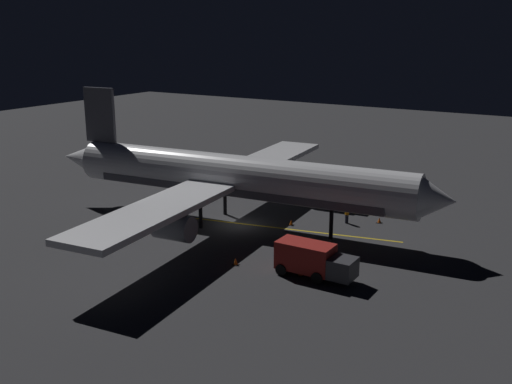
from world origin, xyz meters
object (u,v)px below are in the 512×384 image
Objects in this scene: ground_crew_worker at (347,214)px; traffic_cone_under_wing at (291,223)px; traffic_cone_far at (236,262)px; traffic_cone_near_right at (379,220)px; catering_truck at (327,194)px; baggage_truck at (312,260)px; airliner at (232,178)px; traffic_cone_near_left at (300,272)px.

ground_crew_worker reaches higher than traffic_cone_under_wing.
traffic_cone_under_wing is 10.98m from traffic_cone_far.
traffic_cone_under_wing is at bearing -175.18° from traffic_cone_far.
ground_crew_worker is at bearing -56.94° from traffic_cone_near_right.
catering_truck reaches higher than ground_crew_worker.
traffic_cone_far is at bearing -80.27° from baggage_truck.
airliner is 73.84× the size of traffic_cone_under_wing.
traffic_cone_far is (10.94, 0.92, 0.00)m from traffic_cone_under_wing.
baggage_truck reaches higher than traffic_cone_near_left.
traffic_cone_far is (8.37, 5.92, -4.28)m from airliner.
traffic_cone_far is (0.77, -5.32, 0.00)m from traffic_cone_near_left.
catering_truck is at bearing 152.99° from airliner.
traffic_cone_under_wing is at bearing -53.97° from traffic_cone_near_right.
catering_truck is (-17.46, -6.89, -0.03)m from baggage_truck.
catering_truck is 7.65m from traffic_cone_under_wing.
catering_truck is at bearing -136.37° from ground_crew_worker.
catering_truck is at bearing 178.66° from traffic_cone_under_wing.
baggage_truck reaches higher than traffic_cone_under_wing.
catering_truck is 10.91× the size of traffic_cone_far.
traffic_cone_near_right is at bearing 69.09° from catering_truck.
traffic_cone_under_wing is (-10.17, -6.24, 0.00)m from traffic_cone_near_left.
traffic_cone_near_right is (-1.71, 2.63, -0.64)m from ground_crew_worker.
traffic_cone_near_right is at bearing 122.54° from airliner.
ground_crew_worker reaches higher than traffic_cone_near_right.
traffic_cone_under_wing and traffic_cone_far have the same top height.
traffic_cone_far is (14.23, -3.33, -0.64)m from ground_crew_worker.
traffic_cone_near_right is (-15.18, 0.65, 0.00)m from traffic_cone_near_left.
airliner reaches higher than traffic_cone_near_right.
traffic_cone_under_wing is at bearing -52.24° from ground_crew_worker.
traffic_cone_far is (18.51, 0.75, -1.04)m from catering_truck.
airliner reaches higher than traffic_cone_under_wing.
traffic_cone_near_right is 17.03m from traffic_cone_far.
baggage_truck is 1.01× the size of catering_truck.
catering_truck is (-10.14, 5.17, -3.25)m from airliner.
airliner is 6.77× the size of catering_truck.
baggage_truck is 12.20m from traffic_cone_under_wing.
catering_truck reaches higher than traffic_cone_near_left.
traffic_cone_near_left is (13.46, 1.98, -0.64)m from ground_crew_worker.
catering_truck is 10.91× the size of traffic_cone_under_wing.
airliner is 73.84× the size of traffic_cone_far.
baggage_truck is 11.03× the size of traffic_cone_under_wing.
traffic_cone_near_left is at bearing -71.05° from baggage_truck.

